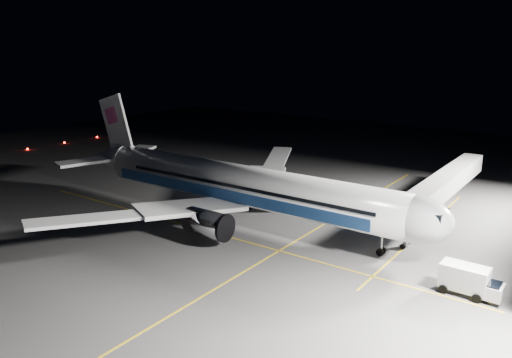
{
  "coord_description": "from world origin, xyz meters",
  "views": [
    {
      "loc": [
        40.33,
        -53.28,
        24.01
      ],
      "look_at": [
        1.13,
        1.59,
        6.0
      ],
      "focal_mm": 35.0,
      "sensor_mm": 36.0,
      "label": 1
    }
  ],
  "objects_px": {
    "airliner": "(237,185)",
    "safety_cone_a": "(229,202)",
    "safety_cone_c": "(244,192)",
    "jet_bridge": "(441,186)",
    "service_truck": "(470,280)",
    "baggage_tug": "(254,178)",
    "safety_cone_b": "(293,199)"
  },
  "relations": [
    {
      "from": "service_truck",
      "to": "baggage_tug",
      "type": "relative_size",
      "value": 1.87
    },
    {
      "from": "airliner",
      "to": "jet_bridge",
      "type": "distance_m",
      "value": 29.31
    },
    {
      "from": "jet_bridge",
      "to": "safety_cone_b",
      "type": "xyz_separation_m",
      "value": [
        -21.18,
        -5.93,
        -4.27
      ]
    },
    {
      "from": "jet_bridge",
      "to": "safety_cone_c",
      "type": "height_order",
      "value": "jet_bridge"
    },
    {
      "from": "baggage_tug",
      "to": "safety_cone_b",
      "type": "distance_m",
      "value": 12.61
    },
    {
      "from": "jet_bridge",
      "to": "safety_cone_b",
      "type": "relative_size",
      "value": 54.27
    },
    {
      "from": "jet_bridge",
      "to": "safety_cone_c",
      "type": "distance_m",
      "value": 31.15
    },
    {
      "from": "baggage_tug",
      "to": "safety_cone_a",
      "type": "xyz_separation_m",
      "value": [
        4.17,
        -12.28,
        -0.58
      ]
    },
    {
      "from": "safety_cone_a",
      "to": "safety_cone_b",
      "type": "height_order",
      "value": "safety_cone_b"
    },
    {
      "from": "safety_cone_b",
      "to": "safety_cone_c",
      "type": "bearing_deg",
      "value": -171.75
    },
    {
      "from": "baggage_tug",
      "to": "jet_bridge",
      "type": "bearing_deg",
      "value": 20.13
    },
    {
      "from": "safety_cone_b",
      "to": "safety_cone_c",
      "type": "relative_size",
      "value": 1.13
    },
    {
      "from": "service_truck",
      "to": "safety_cone_b",
      "type": "xyz_separation_m",
      "value": [
        -30.56,
        16.44,
        -1.29
      ]
    },
    {
      "from": "service_truck",
      "to": "safety_cone_b",
      "type": "bearing_deg",
      "value": 153.1
    },
    {
      "from": "baggage_tug",
      "to": "safety_cone_c",
      "type": "bearing_deg",
      "value": -48.88
    },
    {
      "from": "jet_bridge",
      "to": "airliner",
      "type": "bearing_deg",
      "value": -141.96
    },
    {
      "from": "service_truck",
      "to": "baggage_tug",
      "type": "distance_m",
      "value": 47.28
    },
    {
      "from": "service_truck",
      "to": "safety_cone_c",
      "type": "xyz_separation_m",
      "value": [
        -39.38,
        15.16,
        -1.33
      ]
    },
    {
      "from": "airliner",
      "to": "safety_cone_c",
      "type": "height_order",
      "value": "airliner"
    },
    {
      "from": "airliner",
      "to": "service_truck",
      "type": "relative_size",
      "value": 10.32
    },
    {
      "from": "jet_bridge",
      "to": "safety_cone_b",
      "type": "height_order",
      "value": "jet_bridge"
    },
    {
      "from": "airliner",
      "to": "safety_cone_a",
      "type": "relative_size",
      "value": 100.43
    },
    {
      "from": "jet_bridge",
      "to": "safety_cone_a",
      "type": "relative_size",
      "value": 56.19
    },
    {
      "from": "jet_bridge",
      "to": "safety_cone_a",
      "type": "xyz_separation_m",
      "value": [
        -28.48,
        -13.01,
        -4.28
      ]
    },
    {
      "from": "baggage_tug",
      "to": "safety_cone_b",
      "type": "height_order",
      "value": "baggage_tug"
    },
    {
      "from": "jet_bridge",
      "to": "safety_cone_a",
      "type": "distance_m",
      "value": 31.61
    },
    {
      "from": "airliner",
      "to": "safety_cone_c",
      "type": "bearing_deg",
      "value": 122.55
    },
    {
      "from": "airliner",
      "to": "baggage_tug",
      "type": "bearing_deg",
      "value": 118.94
    },
    {
      "from": "safety_cone_a",
      "to": "safety_cone_b",
      "type": "relative_size",
      "value": 0.97
    },
    {
      "from": "safety_cone_c",
      "to": "jet_bridge",
      "type": "bearing_deg",
      "value": 13.51
    },
    {
      "from": "jet_bridge",
      "to": "baggage_tug",
      "type": "bearing_deg",
      "value": -178.72
    },
    {
      "from": "baggage_tug",
      "to": "safety_cone_c",
      "type": "relative_size",
      "value": 5.66
    }
  ]
}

